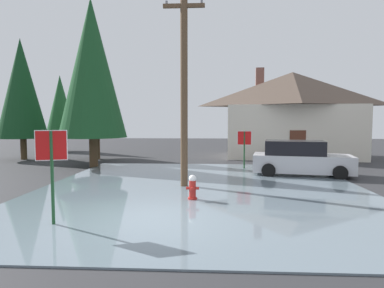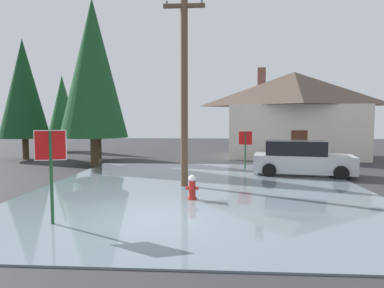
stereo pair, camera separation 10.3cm
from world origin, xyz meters
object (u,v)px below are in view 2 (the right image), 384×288
(house, at_px, (293,113))
(pine_tree_tall_left, at_px, (63,107))
(stop_sign_far, at_px, (245,142))
(fire_hydrant, at_px, (192,188))
(pine_tree_far_center, at_px, (93,69))
(pine_tree_short_left, at_px, (97,85))
(stop_sign_near, at_px, (51,157))
(pine_tree_mid_left, at_px, (24,89))
(parked_car, at_px, (301,159))
(utility_pole, at_px, (184,86))

(house, xyz_separation_m, pine_tree_tall_left, (-18.51, 3.32, 0.64))
(stop_sign_far, bearing_deg, fire_hydrant, -108.68)
(fire_hydrant, relative_size, pine_tree_far_center, 0.09)
(fire_hydrant, height_order, pine_tree_far_center, pine_tree_far_center)
(house, bearing_deg, pine_tree_short_left, -171.36)
(stop_sign_near, height_order, house, house)
(house, bearing_deg, pine_tree_mid_left, -172.19)
(stop_sign_near, xyz_separation_m, stop_sign_far, (5.76, 9.96, -0.25))
(stop_sign_far, distance_m, parked_car, 3.15)
(house, bearing_deg, parked_car, -100.82)
(stop_sign_near, bearing_deg, fire_hydrant, 39.98)
(utility_pole, distance_m, pine_tree_far_center, 7.84)
(pine_tree_far_center, bearing_deg, parked_car, -11.47)
(utility_pole, height_order, stop_sign_far, utility_pole)
(utility_pole, relative_size, parked_car, 1.58)
(stop_sign_near, xyz_separation_m, pine_tree_mid_left, (-8.68, 13.69, 3.03))
(fire_hydrant, relative_size, parked_car, 0.18)
(stop_sign_far, height_order, pine_tree_short_left, pine_tree_short_left)
(stop_sign_near, distance_m, pine_tree_far_center, 11.32)
(pine_tree_far_center, bearing_deg, pine_tree_short_left, 106.68)
(pine_tree_tall_left, bearing_deg, utility_pole, -51.33)
(parked_car, bearing_deg, pine_tree_mid_left, 161.74)
(pine_tree_short_left, bearing_deg, fire_hydrant, -57.85)
(stop_sign_far, xyz_separation_m, parked_car, (2.46, -1.84, -0.68))
(pine_tree_mid_left, height_order, pine_tree_far_center, pine_tree_far_center)
(utility_pole, xyz_separation_m, parked_car, (5.33, 3.11, -3.18))
(stop_sign_near, distance_m, fire_hydrant, 4.54)
(stop_sign_far, bearing_deg, stop_sign_near, -120.03)
(pine_tree_mid_left, height_order, pine_tree_short_left, pine_tree_short_left)
(fire_hydrant, distance_m, stop_sign_far, 7.64)
(fire_hydrant, distance_m, pine_tree_mid_left, 16.79)
(parked_car, xyz_separation_m, pine_tree_short_left, (-12.02, 6.04, 4.20))
(house, relative_size, parked_car, 2.10)
(parked_car, distance_m, pine_tree_mid_left, 18.23)
(pine_tree_far_center, bearing_deg, pine_tree_mid_left, 150.78)
(stop_sign_near, distance_m, parked_car, 11.59)
(fire_hydrant, bearing_deg, stop_sign_far, 71.32)
(utility_pole, distance_m, pine_tree_mid_left, 14.49)
(pine_tree_short_left, bearing_deg, house, 8.64)
(parked_car, bearing_deg, house, 79.18)
(fire_hydrant, bearing_deg, pine_tree_far_center, 128.52)
(pine_tree_tall_left, bearing_deg, house, -10.17)
(pine_tree_mid_left, bearing_deg, parked_car, -18.26)
(pine_tree_mid_left, bearing_deg, house, 7.81)
(stop_sign_near, bearing_deg, stop_sign_far, 59.97)
(fire_hydrant, relative_size, utility_pole, 0.11)
(pine_tree_short_left, distance_m, pine_tree_far_center, 4.04)
(house, relative_size, pine_tree_tall_left, 1.57)
(stop_sign_near, xyz_separation_m, fire_hydrant, (3.34, 2.80, -1.30))
(pine_tree_tall_left, xyz_separation_m, pine_tree_far_center, (6.09, -9.22, 1.72))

